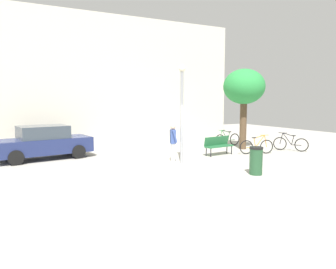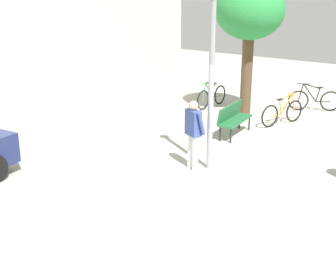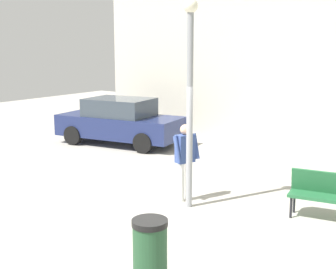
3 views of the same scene
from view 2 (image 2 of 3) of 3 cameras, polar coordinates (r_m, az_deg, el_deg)
The scene contains 9 objects.
ground_plane at distance 10.44m, azimuth 9.78°, elevation -6.05°, with size 36.00×36.00×0.00m, color #A8A399.
building_facade at distance 15.50m, azimuth -18.68°, elevation 15.43°, with size 14.43×2.00×7.60m, color beige.
lamppost at distance 10.57m, azimuth 5.40°, elevation 8.49°, with size 0.28×0.28×4.18m.
person_by_lamppost at distance 10.84m, azimuth 3.12°, elevation 0.52°, with size 0.43×0.63×1.67m.
park_bench at distance 13.66m, azimuth 8.01°, elevation 2.14°, with size 1.65×0.71×0.92m.
plaza_tree at distance 15.78m, azimuth 10.02°, elevation 14.56°, with size 2.27×2.27×4.42m.
bicycle_green at distance 16.92m, azimuth 5.37°, elevation 4.67°, with size 1.81×0.08×0.97m.
bicycle_orange at distance 15.08m, azimuth 13.88°, elevation 2.63°, with size 1.75×0.57×0.97m.
bicycle_black at distance 17.11m, azimuth 17.51°, elevation 4.07°, with size 1.03×1.54×0.97m.
Camera 2 is at (-8.43, -4.57, 4.14)m, focal length 49.59 mm.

